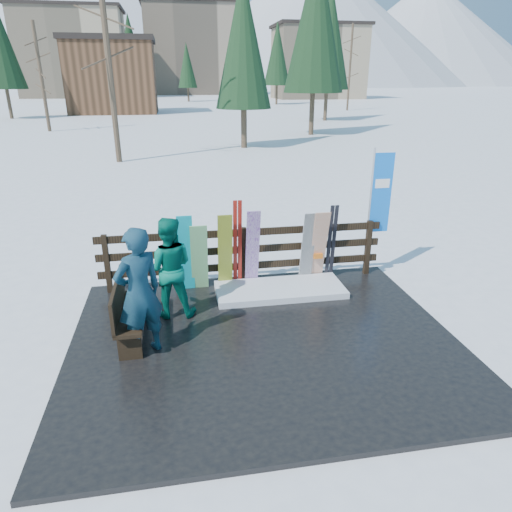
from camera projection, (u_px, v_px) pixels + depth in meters
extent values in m
plane|color=white|center=(265.00, 343.00, 7.22)|extent=(700.00, 700.00, 0.00)
cube|color=black|center=(265.00, 341.00, 7.20)|extent=(6.00, 5.00, 0.08)
cube|color=black|center=(107.00, 264.00, 8.58)|extent=(0.10, 0.10, 1.15)
cube|color=black|center=(177.00, 260.00, 8.79)|extent=(0.10, 0.10, 1.15)
cube|color=black|center=(244.00, 255.00, 9.00)|extent=(0.10, 0.10, 1.15)
cube|color=black|center=(307.00, 251.00, 9.21)|extent=(0.10, 0.10, 1.15)
cube|color=black|center=(368.00, 248.00, 9.42)|extent=(0.10, 0.10, 1.15)
cube|color=black|center=(244.00, 266.00, 9.08)|extent=(5.60, 0.05, 0.14)
cube|color=black|center=(243.00, 250.00, 8.95)|extent=(5.60, 0.05, 0.14)
cube|color=black|center=(243.00, 233.00, 8.83)|extent=(5.60, 0.05, 0.14)
cube|color=white|center=(280.00, 290.00, 8.73)|extent=(2.44, 1.00, 0.12)
cube|color=black|center=(131.00, 312.00, 7.07)|extent=(0.40, 1.50, 0.06)
cube|color=black|center=(130.00, 346.00, 6.60)|extent=(0.34, 0.06, 0.45)
cube|color=black|center=(135.00, 307.00, 7.70)|extent=(0.34, 0.06, 0.45)
cube|color=black|center=(118.00, 298.00, 6.94)|extent=(0.05, 1.50, 0.50)
cube|color=#0AAABB|center=(186.00, 254.00, 8.54)|extent=(0.28, 0.27, 1.54)
cube|color=silver|center=(199.00, 258.00, 8.62)|extent=(0.32, 0.29, 1.34)
cube|color=#F0FF31|center=(225.00, 252.00, 8.67)|extent=(0.27, 0.27, 1.52)
cube|color=silver|center=(253.00, 249.00, 8.74)|extent=(0.26, 0.37, 1.58)
cube|color=black|center=(308.00, 248.00, 8.94)|extent=(0.26, 0.30, 1.47)
cube|color=silver|center=(319.00, 247.00, 8.97)|extent=(0.30, 0.38, 1.49)
cube|color=#A01C13|center=(235.00, 244.00, 8.72)|extent=(0.08, 0.21, 1.76)
cube|color=#A01C13|center=(240.00, 244.00, 8.74)|extent=(0.07, 0.21, 1.76)
cube|color=black|center=(329.00, 243.00, 9.06)|extent=(0.08, 0.17, 1.57)
cube|color=black|center=(334.00, 243.00, 9.08)|extent=(0.08, 0.17, 1.57)
cylinder|color=silver|center=(369.00, 213.00, 9.20)|extent=(0.04, 0.04, 2.60)
cube|color=blue|center=(381.00, 193.00, 9.09)|extent=(0.42, 0.02, 1.60)
imported|color=#194E5A|center=(139.00, 293.00, 6.50)|extent=(0.86, 0.78, 1.96)
imported|color=#046854|center=(169.00, 268.00, 7.64)|extent=(0.90, 0.72, 1.75)
cube|color=tan|center=(74.00, 55.00, 101.38)|extent=(22.00, 14.00, 18.00)
cube|color=black|center=(67.00, 8.00, 98.02)|extent=(23.10, 14.70, 0.60)
cube|color=gray|center=(195.00, 51.00, 123.55)|extent=(26.00, 16.00, 22.00)
cube|color=black|center=(193.00, 4.00, 119.46)|extent=(27.30, 16.80, 0.60)
cube|color=tan|center=(318.00, 64.00, 96.75)|extent=(18.00, 12.00, 14.00)
cube|color=black|center=(320.00, 25.00, 94.10)|extent=(18.90, 12.60, 0.60)
cube|color=brown|center=(113.00, 78.00, 54.97)|extent=(10.00, 8.00, 8.00)
cube|color=black|center=(109.00, 39.00, 53.41)|extent=(10.50, 8.40, 0.60)
cylinder|color=#382B1E|center=(105.00, 29.00, 20.90)|extent=(0.28, 0.28, 12.11)
cone|color=black|center=(243.00, 67.00, 26.24)|extent=(3.30, 3.30, 9.16)
cone|color=black|center=(315.00, 48.00, 32.21)|extent=(4.31, 4.31, 11.98)
cylinder|color=#382B1E|center=(41.00, 78.00, 35.20)|extent=(0.28, 0.28, 8.01)
cone|color=black|center=(328.00, 57.00, 44.06)|extent=(4.26, 4.26, 11.83)
cone|color=black|center=(1.00, 58.00, 46.23)|extent=(4.26, 4.26, 11.84)
cylinder|color=#382B1E|center=(350.00, 68.00, 59.37)|extent=(0.28, 0.28, 10.51)
cone|color=black|center=(132.00, 65.00, 59.30)|extent=(4.03, 4.03, 11.20)
cone|color=black|center=(277.00, 66.00, 73.74)|extent=(4.29, 4.29, 11.92)
cone|color=black|center=(187.00, 74.00, 83.82)|extent=(3.49, 3.49, 9.69)
cone|color=white|center=(311.00, 19.00, 291.88)|extent=(200.00, 200.00, 80.00)
cone|color=white|center=(423.00, 33.00, 326.61)|extent=(180.00, 180.00, 70.00)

